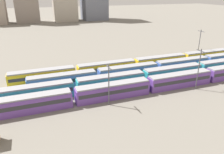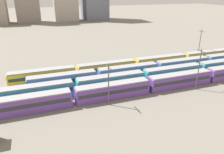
{
  "view_description": "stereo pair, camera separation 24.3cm",
  "coord_description": "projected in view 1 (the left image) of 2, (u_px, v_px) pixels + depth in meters",
  "views": [
    {
      "loc": [
        -5.98,
        -44.01,
        24.1
      ],
      "look_at": [
        13.34,
        7.8,
        2.04
      ],
      "focal_mm": 35.17,
      "sensor_mm": 36.0,
      "label": 1
    },
    {
      "loc": [
        -5.75,
        -44.1,
        24.1
      ],
      "look_at": [
        13.34,
        7.8,
        2.04
      ],
      "focal_mm": 35.17,
      "sensor_mm": 36.0,
      "label": 2
    }
  ],
  "objects": [
    {
      "name": "train_track_3",
      "position": [
        160.0,
        61.0,
        72.9
      ],
      "size": [
        93.6,
        3.06,
        3.75
      ],
      "color": "yellow",
      "rests_on": "ground_plane"
    },
    {
      "name": "ground_plane",
      "position": [
        63.0,
        91.0,
        55.96
      ],
      "size": [
        600.0,
        600.0,
        0.0
      ],
      "primitive_type": "plane",
      "color": "slate"
    },
    {
      "name": "catenary_pole_2",
      "position": [
        109.0,
        83.0,
        47.39
      ],
      "size": [
        0.24,
        3.2,
        9.55
      ],
      "color": "#4C4C51",
      "rests_on": "ground_plane"
    },
    {
      "name": "train_track_1",
      "position": [
        173.0,
        73.0,
        63.05
      ],
      "size": [
        93.6,
        3.06,
        3.75
      ],
      "color": "teal",
      "rests_on": "ground_plane"
    },
    {
      "name": "train_track_2",
      "position": [
        206.0,
        61.0,
        72.99
      ],
      "size": [
        112.5,
        3.06,
        3.75
      ],
      "color": "#4C70BC",
      "rests_on": "ground_plane"
    },
    {
      "name": "distant_building_3",
      "position": [
        65.0,
        3.0,
        177.47
      ],
      "size": [
        18.23,
        16.03,
        28.88
      ],
      "primitive_type": "cube",
      "color": "#B2A899",
      "rests_on": "ground_plane"
    },
    {
      "name": "catenary_pole_1",
      "position": [
        199.0,
        43.0,
        79.81
      ],
      "size": [
        0.24,
        3.2,
        10.9
      ],
      "color": "#4C4C51",
      "rests_on": "ground_plane"
    },
    {
      "name": "train_track_0",
      "position": [
        180.0,
        80.0,
        58.07
      ],
      "size": [
        93.6,
        3.06,
        3.75
      ],
      "color": "#6B429E",
      "rests_on": "ground_plane"
    },
    {
      "name": "catenary_pole_0",
      "position": [
        199.0,
        68.0,
        54.97
      ],
      "size": [
        0.24,
        3.2,
        10.77
      ],
      "color": "#4C4C51",
      "rests_on": "ground_plane"
    }
  ]
}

